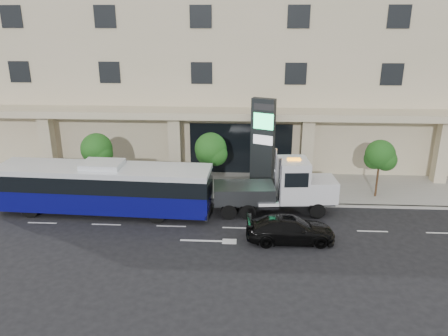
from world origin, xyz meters
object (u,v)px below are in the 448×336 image
object	(u,v)px
signage_pylon	(263,144)
city_bus	(104,187)
black_sedan	(290,229)
tow_truck	(280,188)

from	to	relation	value
signage_pylon	city_bus	bearing A→B (deg)	-133.71
city_bus	black_sedan	xyz separation A→B (m)	(11.54, -3.18, -1.03)
tow_truck	signage_pylon	bearing A→B (deg)	101.31
tow_truck	signage_pylon	xyz separation A→B (m)	(-1.07, 3.74, 1.84)
city_bus	black_sedan	size ratio (longest dim) A/B	2.75
city_bus	tow_truck	distance (m)	11.21
city_bus	black_sedan	world-z (taller)	city_bus
tow_truck	black_sedan	distance (m)	3.93
black_sedan	city_bus	bearing A→B (deg)	71.84
black_sedan	signage_pylon	size ratio (longest dim) A/B	0.75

